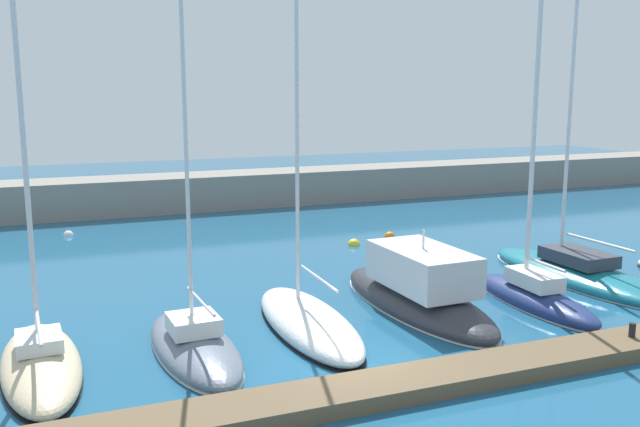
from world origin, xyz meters
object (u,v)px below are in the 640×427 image
Objects in this scene: sailboat_slate_fourth at (194,345)px; sailboat_navy_seventh at (534,294)px; sailboat_sand_third at (41,361)px; mooring_buoy_white at (68,235)px; sailboat_white_fifth at (308,321)px; sailboat_teal_eighth at (578,271)px; mooring_buoy_yellow at (354,245)px; dock_bollard at (632,330)px; mooring_buoy_orange at (390,237)px; motorboat_charcoal_sixth at (417,291)px.

sailboat_navy_seventh reaches higher than sailboat_slate_fourth.
sailboat_navy_seventh is at bearing -92.68° from sailboat_sand_third.
sailboat_sand_third reaches higher than mooring_buoy_white.
sailboat_white_fifth is (8.29, 0.50, -0.04)m from sailboat_sand_third.
sailboat_teal_eighth is at bearing -82.17° from sailboat_white_fifth.
dock_bollard is (1.88, -16.32, 0.66)m from mooring_buoy_yellow.
mooring_buoy_yellow reaches higher than mooring_buoy_orange.
sailboat_sand_third is 32.62× the size of dock_bollard.
sailboat_slate_fourth is 13.40m from dock_bollard.
sailboat_slate_fourth is at bearing -132.68° from mooring_buoy_yellow.
dock_bollard is (-4.16, -6.94, 0.31)m from sailboat_teal_eighth.
sailboat_sand_third is 1.16× the size of sailboat_navy_seventh.
mooring_buoy_yellow is at bearing -157.95° from mooring_buoy_orange.
mooring_buoy_yellow is 2.82m from mooring_buoy_orange.
mooring_buoy_yellow is (-2.08, 11.51, -0.41)m from sailboat_navy_seventh.
motorboat_charcoal_sixth reaches higher than mooring_buoy_yellow.
sailboat_sand_third is 8.31m from sailboat_white_fifth.
sailboat_white_fifth reaches higher than sailboat_navy_seventh.
dock_bollard is at bearing 147.60° from sailboat_teal_eighth.
dock_bollard is at bearing -83.44° from mooring_buoy_yellow.
sailboat_slate_fourth is 4.00m from sailboat_white_fifth.
mooring_buoy_yellow is at bearing 96.56° from dock_bollard.
dock_bollard reaches higher than mooring_buoy_orange.
dock_bollard is at bearing -113.52° from sailboat_slate_fourth.
sailboat_teal_eighth is 43.02× the size of dock_bollard.
mooring_buoy_orange is (9.30, 11.96, -0.31)m from sailboat_white_fifth.
sailboat_sand_third is 19.40m from mooring_buoy_white.
sailboat_navy_seventh is 12.59m from mooring_buoy_orange.
mooring_buoy_yellow is (13.51, -7.94, 0.00)m from mooring_buoy_white.
sailboat_navy_seventh is (8.76, -0.61, 0.10)m from sailboat_white_fifth.
sailboat_sand_third is at bearing 85.70° from sailboat_slate_fourth.
sailboat_navy_seventh is 11.71m from mooring_buoy_yellow.
sailboat_navy_seventh reaches higher than motorboat_charcoal_sixth.
sailboat_sand_third is 12.90m from motorboat_charcoal_sixth.
mooring_buoy_yellow is at bearing -13.68° from motorboat_charcoal_sixth.
motorboat_charcoal_sixth reaches higher than mooring_buoy_orange.
sailboat_sand_third is 17.05m from sailboat_navy_seventh.
mooring_buoy_orange is 1.30× the size of dock_bollard.
sailboat_teal_eighth is (21.01, 2.01, 0.01)m from sailboat_sand_third.
mooring_buoy_orange is (-3.43, 10.44, -0.35)m from sailboat_teal_eighth.
sailboat_sand_third is 21.11m from sailboat_teal_eighth.
sailboat_slate_fourth is at bearing 95.90° from sailboat_teal_eighth.
motorboat_charcoal_sixth is (12.84, 1.23, 0.28)m from sailboat_sand_third.
motorboat_charcoal_sixth is 0.76× the size of sailboat_navy_seventh.
mooring_buoy_yellow is at bearing -55.01° from sailboat_sand_third.
sailboat_white_fifth is 0.78× the size of sailboat_teal_eighth.
sailboat_slate_fourth is 1.25× the size of motorboat_charcoal_sixth.
mooring_buoy_white is at bearing 122.38° from dock_bollard.
mooring_buoy_orange is (17.59, 12.46, -0.35)m from sailboat_sand_third.
sailboat_white_fifth is 25.84× the size of mooring_buoy_orange.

